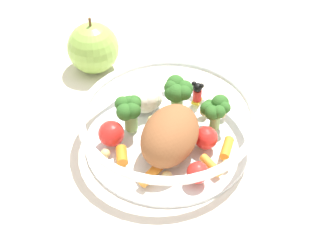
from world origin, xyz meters
name	(u,v)px	position (x,y,z in m)	size (l,w,h in m)	color
ground_plane	(173,137)	(0.00, 0.00, 0.00)	(2.40, 2.40, 0.00)	silver
food_container	(166,123)	(0.00, 0.01, 0.03)	(0.21, 0.21, 0.07)	white
loose_apple	(93,48)	(0.17, 0.05, 0.04)	(0.07, 0.07, 0.08)	#8CB74C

